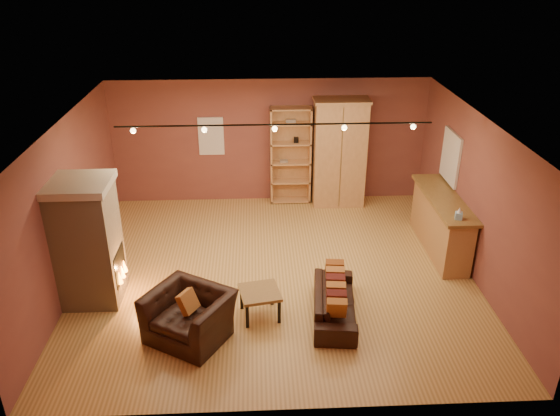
{
  "coord_description": "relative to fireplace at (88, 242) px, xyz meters",
  "views": [
    {
      "loc": [
        -0.32,
        -8.41,
        5.35
      ],
      "look_at": [
        0.09,
        0.2,
        1.21
      ],
      "focal_mm": 35.0,
      "sensor_mm": 36.0,
      "label": 1
    }
  ],
  "objects": [
    {
      "name": "back_wall",
      "position": [
        3.04,
        3.85,
        0.34
      ],
      "size": [
        7.0,
        0.02,
        2.8
      ],
      "primitive_type": "cube",
      "color": "brown",
      "rests_on": "floor"
    },
    {
      "name": "fireplace",
      "position": [
        0.0,
        0.0,
        0.0
      ],
      "size": [
        1.01,
        0.98,
        2.12
      ],
      "color": "#C4AF88",
      "rests_on": "floor"
    },
    {
      "name": "tissue_box",
      "position": [
        6.19,
        0.43,
        0.14
      ],
      "size": [
        0.14,
        0.14,
        0.21
      ],
      "rotation": [
        0.0,
        0.0,
        -0.3
      ],
      "color": "#8CC2E0",
      "rests_on": "bar_counter"
    },
    {
      "name": "track_rail",
      "position": [
        3.04,
        0.8,
        1.63
      ],
      "size": [
        5.2,
        0.09,
        0.13
      ],
      "color": "black",
      "rests_on": "ceiling"
    },
    {
      "name": "right_window",
      "position": [
        6.51,
        2.0,
        0.59
      ],
      "size": [
        0.05,
        0.9,
        1.0
      ],
      "primitive_type": "cube",
      "color": "white",
      "rests_on": "right_wall"
    },
    {
      "name": "coffee_table",
      "position": [
        2.74,
        -0.65,
        -0.67
      ],
      "size": [
        0.71,
        0.71,
        0.46
      ],
      "rotation": [
        0.0,
        0.0,
        0.19
      ],
      "color": "olive",
      "rests_on": "floor"
    },
    {
      "name": "bookcase",
      "position": [
        3.5,
        3.73,
        0.07
      ],
      "size": [
        0.91,
        0.35,
        2.22
      ],
      "color": "tan",
      "rests_on": "floor"
    },
    {
      "name": "floor",
      "position": [
        3.04,
        0.6,
        -1.06
      ],
      "size": [
        7.0,
        7.0,
        0.0
      ],
      "primitive_type": "plane",
      "color": "#AD803D",
      "rests_on": "ground"
    },
    {
      "name": "loveseat",
      "position": [
        3.93,
        -0.7,
        -0.71
      ],
      "size": [
        0.66,
        1.7,
        0.72
      ],
      "rotation": [
        0.0,
        0.0,
        1.46
      ],
      "color": "black",
      "rests_on": "floor"
    },
    {
      "name": "right_wall",
      "position": [
        6.54,
        0.6,
        0.34
      ],
      "size": [
        0.02,
        6.5,
        2.8
      ],
      "primitive_type": "cube",
      "color": "brown",
      "rests_on": "floor"
    },
    {
      "name": "armchair",
      "position": [
        1.68,
        -1.12,
        -0.55
      ],
      "size": [
        1.38,
        1.24,
        1.01
      ],
      "rotation": [
        0.0,
        0.0,
        -0.54
      ],
      "color": "black",
      "rests_on": "floor"
    },
    {
      "name": "armoire",
      "position": [
        4.57,
        3.54,
        0.16
      ],
      "size": [
        1.19,
        0.68,
        2.43
      ],
      "color": "tan",
      "rests_on": "floor"
    },
    {
      "name": "back_window",
      "position": [
        1.74,
        3.83,
        0.49
      ],
      "size": [
        0.56,
        0.04,
        0.86
      ],
      "primitive_type": "cube",
      "color": "white",
      "rests_on": "back_wall"
    },
    {
      "name": "bar_counter",
      "position": [
        6.24,
        1.32,
        -0.5
      ],
      "size": [
        0.62,
        2.31,
        1.11
      ],
      "color": "tan",
      "rests_on": "floor"
    },
    {
      "name": "ceiling",
      "position": [
        3.04,
        0.6,
        1.74
      ],
      "size": [
        7.0,
        7.0,
        0.0
      ],
      "primitive_type": "plane",
      "rotation": [
        3.14,
        0.0,
        0.0
      ],
      "color": "brown",
      "rests_on": "back_wall"
    },
    {
      "name": "left_wall",
      "position": [
        -0.46,
        0.6,
        0.34
      ],
      "size": [
        0.02,
        6.5,
        2.8
      ],
      "primitive_type": "cube",
      "color": "brown",
      "rests_on": "floor"
    }
  ]
}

